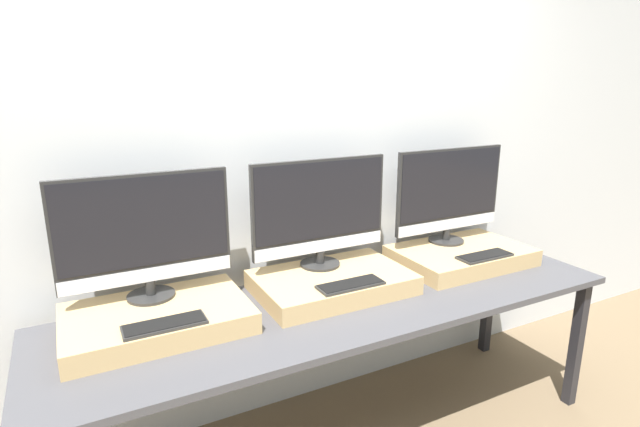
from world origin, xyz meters
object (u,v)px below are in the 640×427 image
monitor_center (320,210)px  keyboard_right (485,256)px  monitor_right (449,193)px  keyboard_left (165,324)px  keyboard_center (351,285)px  monitor_left (145,233)px

monitor_center → keyboard_right: 0.86m
monitor_right → keyboard_right: monitor_right is taller
keyboard_left → monitor_center: (0.77, 0.28, 0.26)m
keyboard_center → keyboard_right: bearing=0.0°
monitor_center → monitor_right: size_ratio=1.00×
keyboard_left → monitor_right: (1.54, 0.28, 0.26)m
keyboard_left → monitor_left: bearing=90.0°
monitor_center → keyboard_left: bearing=-160.0°
keyboard_left → monitor_right: 1.58m
keyboard_center → monitor_right: monitor_right is taller
monitor_right → keyboard_left: bearing=-169.7°
keyboard_right → monitor_center: bearing=160.0°
monitor_left → keyboard_center: monitor_left is taller
monitor_left → keyboard_left: 0.38m
monitor_center → keyboard_right: monitor_center is taller
monitor_left → keyboard_right: size_ratio=2.29×
monitor_left → monitor_right: bearing=0.0°
monitor_left → keyboard_left: bearing=-90.0°
monitor_left → monitor_center: bearing=0.0°
monitor_center → keyboard_center: monitor_center is taller
monitor_right → monitor_center: bearing=180.0°
keyboard_center → monitor_right: bearing=20.0°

